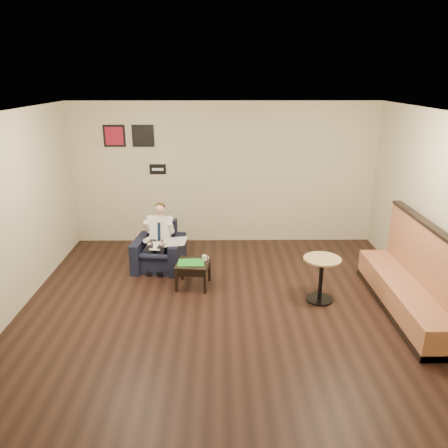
{
  "coord_description": "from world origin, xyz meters",
  "views": [
    {
      "loc": [
        -0.08,
        -5.48,
        3.25
      ],
      "look_at": [
        -0.01,
        1.2,
        0.97
      ],
      "focal_mm": 35.0,
      "sensor_mm": 36.0,
      "label": 1
    }
  ],
  "objects_px": {
    "green_folder": "(191,263)",
    "banquette": "(409,270)",
    "side_table": "(193,274)",
    "coffee_mug": "(204,258)",
    "cafe_table": "(321,279)",
    "seated_man": "(157,241)",
    "smartphone": "(197,259)",
    "armchair": "(159,247)"
  },
  "relations": [
    {
      "from": "seated_man",
      "to": "green_folder",
      "type": "distance_m",
      "value": 0.9
    },
    {
      "from": "green_folder",
      "to": "side_table",
      "type": "bearing_deg",
      "value": 26.23
    },
    {
      "from": "green_folder",
      "to": "smartphone",
      "type": "relative_size",
      "value": 3.21
    },
    {
      "from": "coffee_mug",
      "to": "cafe_table",
      "type": "bearing_deg",
      "value": -18.06
    },
    {
      "from": "coffee_mug",
      "to": "banquette",
      "type": "relative_size",
      "value": 0.03
    },
    {
      "from": "side_table",
      "to": "coffee_mug",
      "type": "distance_m",
      "value": 0.32
    },
    {
      "from": "banquette",
      "to": "green_folder",
      "type": "bearing_deg",
      "value": 166.04
    },
    {
      "from": "armchair",
      "to": "side_table",
      "type": "bearing_deg",
      "value": -41.67
    },
    {
      "from": "green_folder",
      "to": "banquette",
      "type": "height_order",
      "value": "banquette"
    },
    {
      "from": "coffee_mug",
      "to": "banquette",
      "type": "distance_m",
      "value": 3.06
    },
    {
      "from": "seated_man",
      "to": "green_folder",
      "type": "xyz_separation_m",
      "value": [
        0.63,
        -0.63,
        -0.13
      ]
    },
    {
      "from": "green_folder",
      "to": "coffee_mug",
      "type": "relative_size",
      "value": 4.74
    },
    {
      "from": "side_table",
      "to": "cafe_table",
      "type": "xyz_separation_m",
      "value": [
        1.94,
        -0.49,
        0.14
      ]
    },
    {
      "from": "side_table",
      "to": "banquette",
      "type": "relative_size",
      "value": 0.2
    },
    {
      "from": "smartphone",
      "to": "coffee_mug",
      "type": "bearing_deg",
      "value": -7.1
    },
    {
      "from": "armchair",
      "to": "seated_man",
      "type": "relative_size",
      "value": 0.75
    },
    {
      "from": "green_folder",
      "to": "smartphone",
      "type": "height_order",
      "value": "green_folder"
    },
    {
      "from": "green_folder",
      "to": "smartphone",
      "type": "bearing_deg",
      "value": 58.58
    },
    {
      "from": "side_table",
      "to": "banquette",
      "type": "height_order",
      "value": "banquette"
    },
    {
      "from": "armchair",
      "to": "coffee_mug",
      "type": "bearing_deg",
      "value": -31.02
    },
    {
      "from": "side_table",
      "to": "smartphone",
      "type": "distance_m",
      "value": 0.26
    },
    {
      "from": "coffee_mug",
      "to": "side_table",
      "type": "bearing_deg",
      "value": -153.77
    },
    {
      "from": "smartphone",
      "to": "cafe_table",
      "type": "height_order",
      "value": "cafe_table"
    },
    {
      "from": "side_table",
      "to": "cafe_table",
      "type": "distance_m",
      "value": 2.01
    },
    {
      "from": "green_folder",
      "to": "coffee_mug",
      "type": "xyz_separation_m",
      "value": [
        0.21,
        0.1,
        0.04
      ]
    },
    {
      "from": "armchair",
      "to": "smartphone",
      "type": "bearing_deg",
      "value": -32.79
    },
    {
      "from": "side_table",
      "to": "green_folder",
      "type": "xyz_separation_m",
      "value": [
        -0.03,
        -0.01,
        0.21
      ]
    },
    {
      "from": "coffee_mug",
      "to": "banquette",
      "type": "xyz_separation_m",
      "value": [
        2.92,
        -0.88,
        0.18
      ]
    },
    {
      "from": "smartphone",
      "to": "cafe_table",
      "type": "bearing_deg",
      "value": -1.01
    },
    {
      "from": "coffee_mug",
      "to": "cafe_table",
      "type": "distance_m",
      "value": 1.86
    },
    {
      "from": "green_folder",
      "to": "seated_man",
      "type": "bearing_deg",
      "value": 134.66
    },
    {
      "from": "banquette",
      "to": "seated_man",
      "type": "bearing_deg",
      "value": 159.4
    },
    {
      "from": "side_table",
      "to": "banquette",
      "type": "distance_m",
      "value": 3.23
    },
    {
      "from": "seated_man",
      "to": "banquette",
      "type": "xyz_separation_m",
      "value": [
        3.76,
        -1.41,
        0.09
      ]
    },
    {
      "from": "seated_man",
      "to": "smartphone",
      "type": "distance_m",
      "value": 0.88
    },
    {
      "from": "seated_man",
      "to": "smartphone",
      "type": "bearing_deg",
      "value": -26.98
    },
    {
      "from": "banquette",
      "to": "cafe_table",
      "type": "bearing_deg",
      "value": 165.21
    },
    {
      "from": "seated_man",
      "to": "coffee_mug",
      "type": "relative_size",
      "value": 12.49
    },
    {
      "from": "seated_man",
      "to": "banquette",
      "type": "height_order",
      "value": "banquette"
    },
    {
      "from": "smartphone",
      "to": "banquette",
      "type": "height_order",
      "value": "banquette"
    },
    {
      "from": "green_folder",
      "to": "cafe_table",
      "type": "bearing_deg",
      "value": -13.47
    },
    {
      "from": "green_folder",
      "to": "banquette",
      "type": "bearing_deg",
      "value": -13.96
    }
  ]
}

